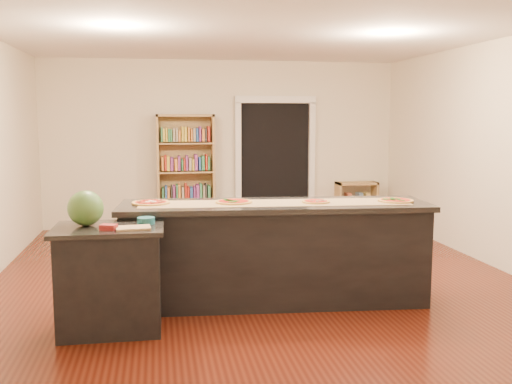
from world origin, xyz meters
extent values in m
cube|color=beige|center=(0.00, 0.00, 1.40)|extent=(6.00, 7.00, 2.80)
cube|color=#4F1B0D|center=(0.00, 0.00, 0.00)|extent=(6.00, 7.00, 0.01)
cube|color=white|center=(0.00, 0.00, 2.80)|extent=(6.00, 7.00, 0.01)
cube|color=black|center=(0.90, 3.48, 1.05)|extent=(1.20, 0.02, 2.10)
cube|color=silver|center=(0.25, 3.44, 1.05)|extent=(0.10, 0.08, 2.10)
cube|color=silver|center=(1.55, 3.44, 1.05)|extent=(0.10, 0.08, 2.10)
cube|color=silver|center=(0.90, 3.44, 2.15)|extent=(1.40, 0.08, 0.12)
cube|color=black|center=(0.03, -0.72, 0.48)|extent=(2.98, 0.74, 0.96)
cube|color=black|center=(0.03, -0.72, 0.98)|extent=(3.06, 0.83, 0.05)
cube|color=black|center=(-1.54, -1.24, 0.44)|extent=(0.85, 0.60, 0.88)
cube|color=black|center=(-1.54, -1.24, 0.90)|extent=(0.93, 0.68, 0.04)
cube|color=tan|center=(-0.65, 3.28, 0.95)|extent=(0.95, 0.34, 1.90)
cube|color=tan|center=(2.34, 3.30, 0.36)|extent=(0.72, 0.31, 0.72)
cylinder|color=#5062B3|center=(-0.08, 3.18, 0.18)|extent=(0.24, 0.24, 0.35)
cube|color=#A17D53|center=(0.03, -0.73, 1.01)|extent=(2.69, 0.69, 0.00)
sphere|color=#144214|center=(-1.73, -1.17, 1.08)|extent=(0.31, 0.31, 0.31)
cube|color=tan|center=(-1.32, -1.39, 0.93)|extent=(0.30, 0.21, 0.02)
cube|color=maroon|center=(-1.52, -1.40, 0.95)|extent=(0.15, 0.13, 0.05)
cylinder|color=#195966|center=(-1.22, -1.18, 0.95)|extent=(0.16, 0.16, 0.06)
cylinder|color=tan|center=(-1.18, -0.57, 1.02)|extent=(0.35, 0.35, 0.02)
cylinder|color=#A5190C|center=(-1.18, -0.57, 1.03)|extent=(0.29, 0.29, 0.00)
cylinder|color=tan|center=(-0.37, -0.65, 1.02)|extent=(0.35, 0.35, 0.02)
cylinder|color=#A5190C|center=(-0.37, -0.65, 1.03)|extent=(0.29, 0.29, 0.00)
cylinder|color=tan|center=(0.43, -0.78, 1.02)|extent=(0.29, 0.29, 0.02)
cylinder|color=#A5190C|center=(0.43, -0.78, 1.03)|extent=(0.24, 0.24, 0.00)
cylinder|color=tan|center=(1.25, -0.85, 1.02)|extent=(0.33, 0.33, 0.02)
cylinder|color=#A5190C|center=(1.25, -0.85, 1.03)|extent=(0.27, 0.27, 0.00)
camera|label=1|loc=(-1.11, -6.20, 1.86)|focal=40.00mm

